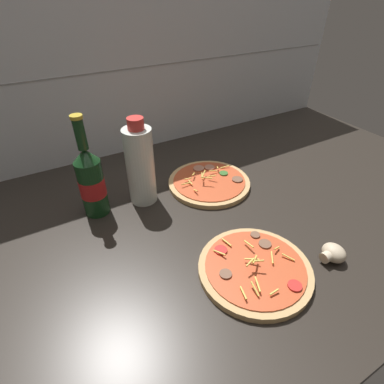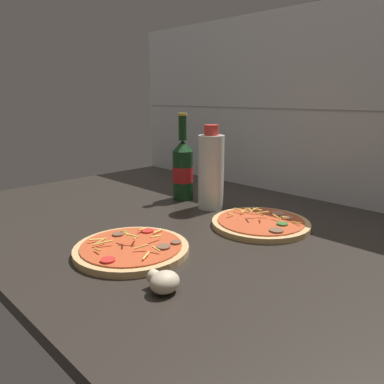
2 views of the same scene
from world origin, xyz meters
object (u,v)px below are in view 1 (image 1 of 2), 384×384
(pizza_far, at_px, (209,182))
(beer_bottle, at_px, (91,181))
(mushroom_left, at_px, (333,253))
(pizza_near, at_px, (255,269))
(oil_bottle, at_px, (140,165))

(pizza_far, bearing_deg, beer_bottle, 172.96)
(mushroom_left, bearing_deg, pizza_far, 101.10)
(pizza_far, bearing_deg, mushroom_left, -78.90)
(pizza_near, bearing_deg, oil_bottle, 106.29)
(pizza_near, bearing_deg, pizza_far, 73.89)
(oil_bottle, bearing_deg, beer_bottle, 175.33)
(pizza_near, relative_size, pizza_far, 0.98)
(pizza_far, height_order, beer_bottle, beer_bottle)
(oil_bottle, bearing_deg, pizza_far, -8.55)
(pizza_far, xyz_separation_m, oil_bottle, (-0.20, 0.03, 0.10))
(oil_bottle, distance_m, mushroom_left, 0.50)
(pizza_near, relative_size, oil_bottle, 1.00)
(beer_bottle, height_order, mushroom_left, beer_bottle)
(pizza_near, relative_size, mushroom_left, 4.27)
(oil_bottle, bearing_deg, mushroom_left, -56.52)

